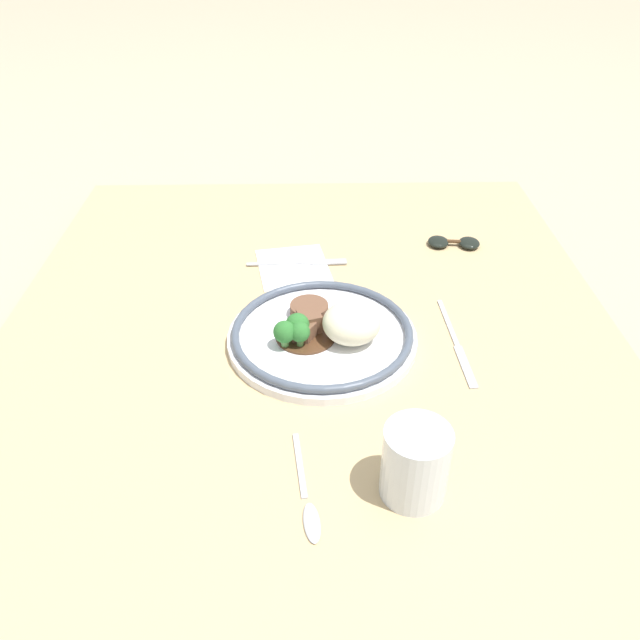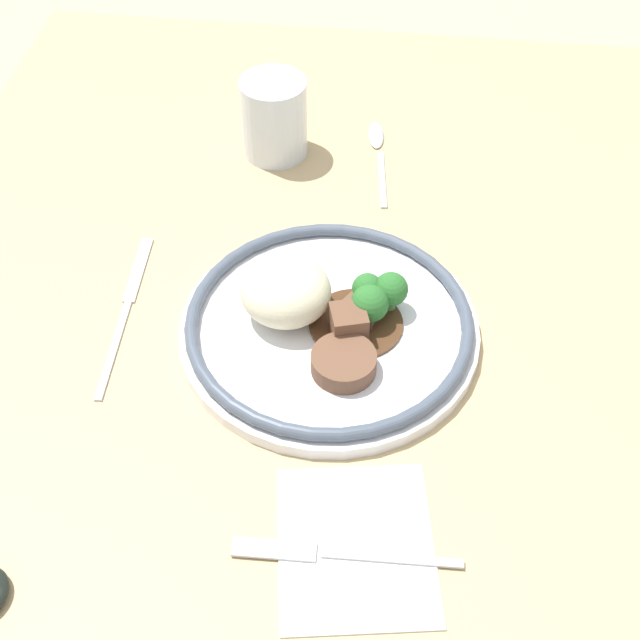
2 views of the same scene
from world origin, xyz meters
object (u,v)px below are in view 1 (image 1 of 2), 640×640
Objects in this scene: juice_glass at (411,466)px; spoon at (302,507)px; plate at (322,332)px; sunglasses at (452,242)px; fork at (305,263)px; knife at (454,344)px.

spoon is at bearing -79.66° from juice_glass.
juice_glass is (0.27, 0.09, 0.02)m from plate.
spoon is at bearing -19.65° from sunglasses.
fork is 0.52m from spoon.
knife is 1.35× the size of spoon.
plate is 3.06× the size of juice_glass.
plate is 0.30m from spoon.
knife is (0.23, 0.22, -0.00)m from fork.
fork is at bearing -71.55° from sunglasses.
juice_glass reaches higher than spoon.
sunglasses is (-0.06, 0.27, 0.00)m from fork.
sunglasses is (-0.29, 0.25, -0.01)m from plate.
sunglasses is at bearing 10.68° from fork.
fork is 0.32m from knife.
fork is at bearing -173.67° from plate.
knife is at bearing 135.48° from spoon.
plate reaches higher than knife.
spoon is at bearing -5.41° from plate.
sunglasses reaches higher than fork.
fork and spoon have the same top height.
plate is 1.32× the size of knife.
juice_glass reaches higher than plate.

